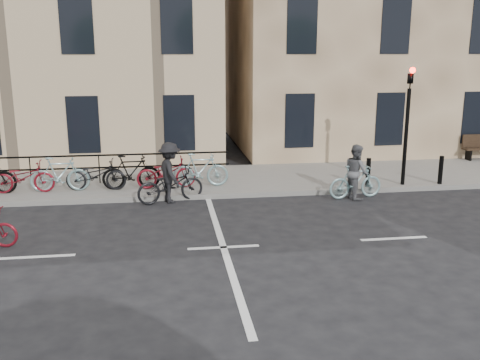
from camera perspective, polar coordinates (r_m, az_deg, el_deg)
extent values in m
plane|color=black|center=(12.00, -1.78, -7.21)|extent=(120.00, 120.00, 0.00)
cube|color=slate|center=(17.87, -16.87, -0.54)|extent=(46.00, 4.00, 0.15)
cube|color=#937859|center=(26.29, 15.44, 17.27)|extent=(14.00, 10.00, 12.00)
cylinder|color=black|center=(17.39, 17.27, 4.36)|extent=(0.12, 0.12, 3.00)
imported|color=black|center=(17.20, 17.73, 10.78)|extent=(0.15, 0.18, 0.90)
sphere|color=#FF0C05|center=(17.09, 17.93, 11.08)|extent=(0.18, 0.18, 0.18)
cylinder|color=black|center=(17.01, 13.51, 0.80)|extent=(0.14, 0.14, 0.90)
cylinder|color=black|center=(18.03, 20.62, 1.01)|extent=(0.14, 0.14, 0.90)
cube|color=black|center=(22.45, 23.19, 2.47)|extent=(0.06, 0.38, 0.40)
cube|color=black|center=(17.62, -16.48, 1.13)|extent=(9.35, 0.04, 0.95)
imported|color=maroon|center=(17.07, -22.12, 0.28)|extent=(1.80, 0.63, 0.95)
imported|color=#87AEB1|center=(16.83, -18.67, 0.58)|extent=(1.75, 0.49, 1.05)
imported|color=black|center=(16.68, -15.11, 0.53)|extent=(1.80, 0.63, 0.95)
imported|color=black|center=(16.57, -11.52, 0.83)|extent=(1.75, 0.49, 1.05)
imported|color=maroon|center=(16.55, -7.88, 0.78)|extent=(1.80, 0.63, 0.95)
imported|color=#87AEB1|center=(16.58, -4.26, 1.08)|extent=(1.75, 0.49, 1.05)
imported|color=#87AEB1|center=(16.14, 12.23, -0.18)|extent=(1.72, 0.68, 1.00)
imported|color=#57575C|center=(16.07, 12.29, 0.88)|extent=(0.71, 0.86, 1.62)
imported|color=black|center=(15.48, -7.44, -0.51)|extent=(2.08, 1.25, 1.03)
imported|color=black|center=(15.40, -7.48, 0.78)|extent=(0.96, 1.27, 1.75)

